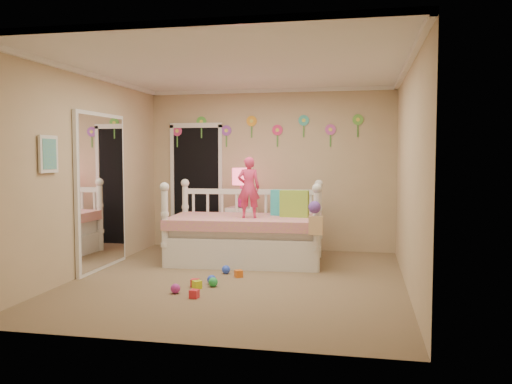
% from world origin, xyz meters
% --- Properties ---
extents(floor, '(4.00, 4.50, 0.01)m').
position_xyz_m(floor, '(0.00, 0.00, 0.00)').
color(floor, '#7F684C').
rests_on(floor, ground).
extents(ceiling, '(4.00, 4.50, 0.01)m').
position_xyz_m(ceiling, '(0.00, 0.00, 2.60)').
color(ceiling, white).
rests_on(ceiling, floor).
extents(back_wall, '(4.00, 0.01, 2.60)m').
position_xyz_m(back_wall, '(0.00, 2.25, 1.30)').
color(back_wall, tan).
rests_on(back_wall, floor).
extents(left_wall, '(0.01, 4.50, 2.60)m').
position_xyz_m(left_wall, '(-2.00, 0.00, 1.30)').
color(left_wall, tan).
rests_on(left_wall, floor).
extents(right_wall, '(0.01, 4.50, 2.60)m').
position_xyz_m(right_wall, '(2.00, 0.00, 1.30)').
color(right_wall, tan).
rests_on(right_wall, floor).
extents(crown_molding, '(4.00, 4.50, 0.06)m').
position_xyz_m(crown_molding, '(0.00, 0.00, 2.57)').
color(crown_molding, white).
rests_on(crown_molding, ceiling).
extents(daybed, '(2.25, 1.30, 1.18)m').
position_xyz_m(daybed, '(-0.16, 1.10, 0.59)').
color(daybed, white).
rests_on(daybed, floor).
extents(pillow_turquoise, '(0.39, 0.21, 0.37)m').
position_xyz_m(pillow_turquoise, '(0.36, 1.34, 0.84)').
color(pillow_turquoise, '#27C4BF').
rests_on(pillow_turquoise, daybed).
extents(pillow_lime, '(0.41, 0.17, 0.38)m').
position_xyz_m(pillow_lime, '(0.54, 1.19, 0.85)').
color(pillow_lime, '#8DBD39').
rests_on(pillow_lime, daybed).
extents(child, '(0.34, 0.26, 0.85)m').
position_xyz_m(child, '(-0.08, 0.97, 1.09)').
color(child, '#EB3568').
rests_on(child, daybed).
extents(nightstand, '(0.46, 0.37, 0.72)m').
position_xyz_m(nightstand, '(-0.38, 1.82, 0.36)').
color(nightstand, white).
rests_on(nightstand, floor).
extents(table_lamp, '(0.28, 0.28, 0.62)m').
position_xyz_m(table_lamp, '(-0.38, 1.82, 1.13)').
color(table_lamp, '#E31E91').
rests_on(table_lamp, nightstand).
extents(closet_doorway, '(0.90, 0.04, 2.07)m').
position_xyz_m(closet_doorway, '(-1.25, 2.23, 1.03)').
color(closet_doorway, black).
rests_on(closet_doorway, back_wall).
extents(flower_decals, '(3.40, 0.02, 0.50)m').
position_xyz_m(flower_decals, '(-0.09, 2.24, 1.94)').
color(flower_decals, '#B2668C').
rests_on(flower_decals, back_wall).
extents(mirror_closet, '(0.07, 1.30, 2.10)m').
position_xyz_m(mirror_closet, '(-1.96, 0.30, 1.05)').
color(mirror_closet, white).
rests_on(mirror_closet, left_wall).
extents(wall_picture, '(0.05, 0.34, 0.42)m').
position_xyz_m(wall_picture, '(-1.97, -0.90, 1.55)').
color(wall_picture, white).
rests_on(wall_picture, left_wall).
extents(hanging_bag, '(0.20, 0.16, 0.36)m').
position_xyz_m(hanging_bag, '(0.88, 0.49, 0.72)').
color(hanging_bag, beige).
rests_on(hanging_bag, daybed).
extents(toy_scatter, '(1.12, 1.47, 0.11)m').
position_xyz_m(toy_scatter, '(-0.41, -0.30, 0.06)').
color(toy_scatter, '#996666').
rests_on(toy_scatter, floor).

